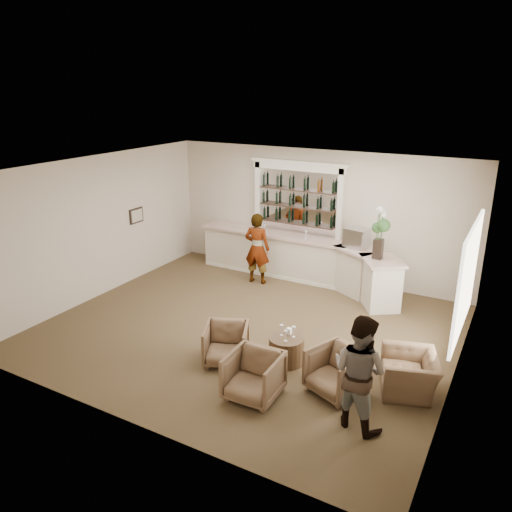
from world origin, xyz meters
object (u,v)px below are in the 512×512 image
(guest, at_px, (359,372))
(espresso_machine, at_px, (357,238))
(bar_counter, at_px, (301,259))
(sommelier, at_px, (257,248))
(flower_vase, at_px, (380,230))
(armchair_center, at_px, (254,376))
(cocktail_table, at_px, (286,350))
(armchair_right, at_px, (337,372))
(armchair_far, at_px, (409,373))
(armchair_left, at_px, (226,344))

(guest, height_order, espresso_machine, guest)
(guest, bearing_deg, bar_counter, -41.74)
(sommelier, distance_m, flower_vase, 3.15)
(armchair_center, bearing_deg, espresso_machine, 88.00)
(cocktail_table, xyz_separation_m, armchair_center, (0.00, -1.21, 0.13))
(sommelier, distance_m, armchair_right, 5.03)
(guest, distance_m, armchair_far, 1.46)
(sommelier, relative_size, armchair_right, 2.16)
(bar_counter, distance_m, espresso_machine, 1.62)
(armchair_far, relative_size, flower_vase, 0.84)
(armchair_left, xyz_separation_m, armchair_far, (3.11, 0.70, -0.04))
(sommelier, bearing_deg, armchair_right, 127.91)
(cocktail_table, height_order, flower_vase, flower_vase)
(cocktail_table, distance_m, armchair_right, 1.22)
(bar_counter, bearing_deg, guest, -57.70)
(bar_counter, bearing_deg, armchair_left, -83.95)
(cocktail_table, height_order, armchair_right, armchair_right)
(cocktail_table, relative_size, guest, 0.36)
(cocktail_table, distance_m, guest, 2.08)
(armchair_left, distance_m, espresso_machine, 4.51)
(armchair_right, bearing_deg, armchair_far, 54.34)
(flower_vase, bearing_deg, espresso_machine, 140.10)
(bar_counter, distance_m, armchair_left, 4.35)
(armchair_right, xyz_separation_m, espresso_machine, (-1.13, 4.22, 0.99))
(guest, relative_size, armchair_right, 2.11)
(guest, bearing_deg, espresso_machine, -55.01)
(flower_vase, bearing_deg, bar_counter, 163.92)
(armchair_right, bearing_deg, armchair_center, -123.06)
(guest, bearing_deg, armchair_left, 3.92)
(armchair_left, distance_m, flower_vase, 4.31)
(armchair_left, xyz_separation_m, armchair_right, (2.09, 0.07, 0.02))
(cocktail_table, distance_m, armchair_far, 2.15)
(sommelier, xyz_separation_m, armchair_far, (4.49, -2.97, -0.58))
(armchair_right, distance_m, espresso_machine, 4.48)
(armchair_center, height_order, espresso_machine, espresso_machine)
(armchair_center, distance_m, armchair_right, 1.36)
(guest, distance_m, espresso_machine, 5.15)
(espresso_machine, bearing_deg, bar_counter, -169.40)
(sommelier, relative_size, espresso_machine, 3.48)
(cocktail_table, bearing_deg, armchair_far, 4.96)
(armchair_left, height_order, armchair_right, armchair_right)
(armchair_left, distance_m, armchair_far, 3.18)
(bar_counter, xyz_separation_m, armchair_right, (2.55, -4.26, -0.19))
(armchair_right, height_order, espresso_machine, espresso_machine)
(flower_vase, bearing_deg, armchair_far, -64.08)
(guest, relative_size, espresso_machine, 3.40)
(cocktail_table, height_order, guest, guest)
(guest, relative_size, flower_vase, 1.51)
(cocktail_table, distance_m, armchair_left, 1.10)
(cocktail_table, xyz_separation_m, espresso_machine, (-0.01, 3.78, 1.12))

